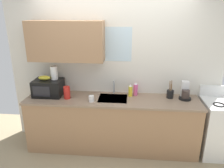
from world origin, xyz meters
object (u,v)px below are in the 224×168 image
Objects in this scene: microwave at (48,88)px; utensil_crock at (170,94)px; stove_range at (220,128)px; paper_towel_roll at (54,73)px; cereal_canister at (67,93)px; dish_soap_bottle_yellow at (130,91)px; mug_white at (91,99)px; coffee_maker at (185,93)px; banana_bunch at (44,78)px; dish_soap_bottle_pink at (136,89)px.

utensil_crock is (1.99, 0.07, -0.06)m from microwave.
utensil_crock is (-0.81, 0.12, 0.51)m from stove_range.
paper_towel_roll is 0.40m from cereal_canister.
dish_soap_bottle_yellow reaches higher than cereal_canister.
paper_towel_roll is 1.07× the size of dish_soap_bottle_yellow.
cereal_canister is at bearing 167.68° from mug_white.
mug_white is (-1.47, -0.25, -0.06)m from coffee_maker.
dish_soap_bottle_yellow is at bearing 178.17° from utensil_crock.
paper_towel_roll reaches higher than mug_white.
microwave is at bearing -177.95° from utensil_crock.
stove_range is at bearing 4.01° from mug_white.
coffee_maker is 1.40× the size of cereal_canister.
stove_range is at bearing -5.39° from dish_soap_bottle_yellow.
microwave reaches higher than cereal_canister.
mug_white is 0.33× the size of utensil_crock.
banana_bunch is 0.45m from cereal_canister.
banana_bunch is at bearing -178.53° from coffee_maker.
cereal_canister is 2.11× the size of mug_white.
paper_towel_roll reaches higher than dish_soap_bottle_pink.
utensil_crock is at bearing 5.87° from cereal_canister.
utensil_crock reaches higher than coffee_maker.
dish_soap_bottle_pink is 1.12× the size of cereal_canister.
banana_bunch is 1.42m from dish_soap_bottle_yellow.
coffee_maker is at bearing -6.25° from dish_soap_bottle_pink.
coffee_maker is 0.96× the size of utensil_crock.
dish_soap_bottle_pink is (0.09, 0.05, 0.01)m from dish_soap_bottle_yellow.
utensil_crock is at bearing 0.60° from paper_towel_roll.
dish_soap_bottle_pink is at bearing 5.53° from banana_bunch.
coffee_maker is (-0.58, 0.10, 0.55)m from stove_range.
mug_white is 1.27m from utensil_crock.
utensil_crock is at bearing 11.84° from mug_white.
mug_white is at bearing -13.33° from banana_bunch.
dish_soap_bottle_pink is at bearing 25.97° from mug_white.
dish_soap_bottle_yellow is at bearing 174.61° from stove_range.
paper_towel_roll reaches higher than coffee_maker.
banana_bunch is 2.11× the size of mug_white.
microwave is 1.45m from dish_soap_bottle_pink.
coffee_maker is (2.12, 0.01, -0.28)m from paper_towel_roll.
banana_bunch is (-2.85, 0.05, 0.75)m from stove_range.
banana_bunch is (-0.05, 0.00, 0.17)m from microwave.
cereal_canister is at bearing -16.13° from microwave.
utensil_crock reaches higher than dish_soap_bottle_pink.
microwave is 2.05× the size of dish_soap_bottle_pink.
utensil_crock reaches higher than microwave.
utensil_crock is at bearing 171.82° from stove_range.
paper_towel_roll is 2.32× the size of mug_white.
coffee_maker is at bearing -2.87° from utensil_crock.
dish_soap_bottle_yellow is at bearing 177.89° from coffee_maker.
dish_soap_bottle_pink reaches higher than dish_soap_bottle_yellow.
utensil_crock is at bearing 2.05° from microwave.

